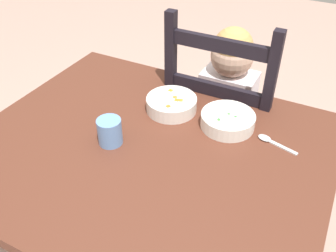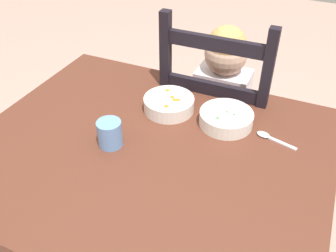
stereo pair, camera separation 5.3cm
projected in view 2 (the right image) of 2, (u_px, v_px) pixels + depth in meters
dining_table at (149, 172)px, 1.23m from camera, size 1.11×0.93×0.74m
dining_chair at (217, 130)px, 1.66m from camera, size 0.42×0.42×1.03m
child_figure at (219, 101)px, 1.57m from camera, size 0.32×0.31×0.95m
bowl_of_peas at (226, 118)px, 1.24m from camera, size 0.18×0.18×0.05m
bowl_of_carrots at (169, 104)px, 1.31m from camera, size 0.18×0.18×0.05m
spoon at (269, 137)px, 1.19m from camera, size 0.14×0.06×0.01m
drinking_cup at (110, 134)px, 1.14m from camera, size 0.08×0.08×0.09m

